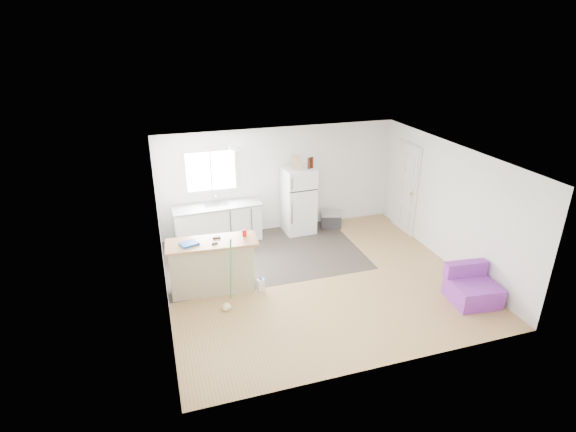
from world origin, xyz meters
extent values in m
cube|color=#9F7742|center=(0.00, 0.00, -0.01)|extent=(5.50, 5.00, 0.01)
cube|color=white|center=(0.00, 0.00, 2.40)|extent=(5.50, 5.00, 0.01)
cube|color=white|center=(0.00, 2.50, 1.20)|extent=(5.50, 0.01, 2.40)
cube|color=white|center=(0.00, -2.50, 1.20)|extent=(5.50, 0.01, 2.40)
cube|color=white|center=(-2.75, 0.00, 1.20)|extent=(0.01, 5.00, 2.40)
cube|color=white|center=(2.75, 0.00, 1.20)|extent=(0.01, 5.00, 2.40)
cube|color=#342D27|center=(-0.73, 1.25, 0.00)|extent=(4.05, 2.50, 0.00)
cube|color=white|center=(-1.55, 2.49, 1.55)|extent=(1.18, 0.04, 0.98)
cube|color=white|center=(-1.55, 2.47, 1.55)|extent=(1.05, 0.01, 0.85)
cube|color=white|center=(-1.55, 2.46, 1.55)|extent=(0.03, 0.02, 0.85)
cube|color=white|center=(2.72, 1.55, 1.01)|extent=(0.05, 0.82, 2.03)
cube|color=white|center=(2.73, 1.55, 1.02)|extent=(0.03, 0.92, 2.10)
sphere|color=gold|center=(2.67, 1.23, 1.00)|extent=(0.07, 0.07, 0.07)
cylinder|color=white|center=(-1.20, 1.20, 2.36)|extent=(0.30, 0.30, 0.07)
cube|color=white|center=(-1.51, 2.20, 0.41)|extent=(1.89, 0.65, 0.82)
cube|color=gray|center=(-1.51, 2.20, 0.84)|extent=(1.94, 0.69, 0.04)
cube|color=silver|center=(-1.51, 2.17, 0.84)|extent=(0.53, 0.41, 0.06)
cube|color=#C5B38E|center=(-1.94, 0.23, 0.47)|extent=(1.48, 0.61, 0.93)
cube|color=#BD7F51|center=(-1.91, 0.23, 0.95)|extent=(1.62, 0.71, 0.04)
cube|color=white|center=(0.36, 2.17, 0.76)|extent=(0.70, 0.66, 1.53)
cube|color=black|center=(0.36, 1.85, 1.10)|extent=(0.67, 0.04, 0.02)
cube|color=silver|center=(0.09, 1.84, 1.30)|extent=(0.03, 0.02, 0.27)
cube|color=silver|center=(0.09, 1.84, 0.63)|extent=(0.03, 0.02, 0.53)
cube|color=#2B2B2D|center=(1.17, 2.15, 0.15)|extent=(0.53, 0.43, 0.31)
cube|color=gray|center=(1.17, 2.15, 0.34)|extent=(0.56, 0.46, 0.06)
cube|color=purple|center=(2.32, -1.50, 0.18)|extent=(0.84, 0.80, 0.36)
cube|color=purple|center=(2.32, -1.23, 0.50)|extent=(0.78, 0.26, 0.27)
cube|color=silver|center=(-1.12, -0.07, 0.12)|extent=(0.14, 0.11, 0.24)
cylinder|color=blue|center=(-1.12, -0.07, 0.26)|extent=(0.05, 0.05, 0.05)
cylinder|color=green|center=(-1.70, -0.36, 0.69)|extent=(0.03, 0.35, 1.30)
sphere|color=beige|center=(-1.83, -0.49, 0.06)|extent=(0.15, 0.15, 0.15)
cylinder|color=red|center=(-1.31, 0.27, 1.03)|extent=(0.09, 0.09, 0.12)
cube|color=#1249B0|center=(-2.30, 0.22, 0.99)|extent=(0.36, 0.31, 0.04)
cube|color=black|center=(-1.81, 0.32, 0.99)|extent=(0.14, 0.06, 0.03)
cube|color=black|center=(-1.87, 0.12, 0.99)|extent=(0.11, 0.06, 0.03)
cube|color=tan|center=(0.28, 2.12, 1.68)|extent=(0.22, 0.15, 0.30)
cylinder|color=#3B170A|center=(0.55, 2.07, 1.65)|extent=(0.08, 0.08, 0.25)
cylinder|color=#3B170A|center=(0.63, 2.11, 1.65)|extent=(0.08, 0.08, 0.25)
camera|label=1|loc=(-2.74, -6.87, 4.45)|focal=28.00mm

